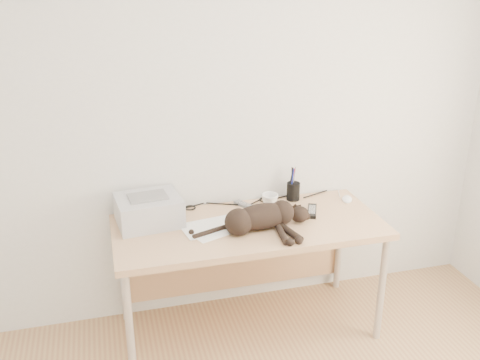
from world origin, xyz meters
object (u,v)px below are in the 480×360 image
object	(u,v)px
cat	(259,219)
mouse	(347,197)
mug	(270,202)
printer	(149,210)
desk	(245,237)
pen_cup	(293,191)

from	to	relation	value
cat	mouse	distance (m)	0.74
mouse	cat	bearing A→B (deg)	-134.41
cat	mug	distance (m)	0.31
cat	printer	bearing A→B (deg)	151.00
printer	mug	size ratio (longest dim) A/B	3.78
cat	desk	bearing A→B (deg)	95.33
printer	pen_cup	world-z (taller)	pen_cup
desk	mug	distance (m)	0.28
printer	cat	world-z (taller)	printer
pen_cup	mouse	distance (m)	0.36
printer	mouse	size ratio (longest dim) A/B	3.48
mug	desk	bearing A→B (deg)	-153.81
desk	printer	size ratio (longest dim) A/B	4.00
pen_cup	cat	bearing A→B (deg)	-133.48
mug	pen_cup	xyz separation A→B (m)	(0.19, 0.10, 0.01)
desk	pen_cup	world-z (taller)	pen_cup
pen_cup	mouse	bearing A→B (deg)	-16.21
mug	mouse	world-z (taller)	mug
desk	cat	size ratio (longest dim) A/B	2.23
mug	pen_cup	world-z (taller)	pen_cup
printer	desk	bearing A→B (deg)	-8.36
mug	pen_cup	distance (m)	0.22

